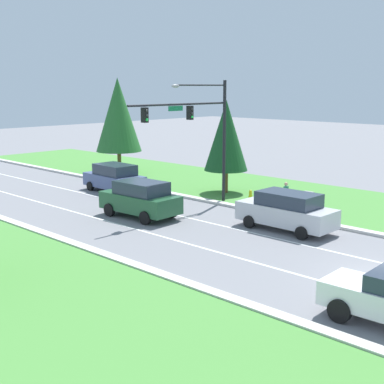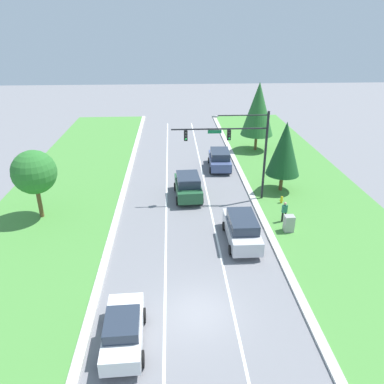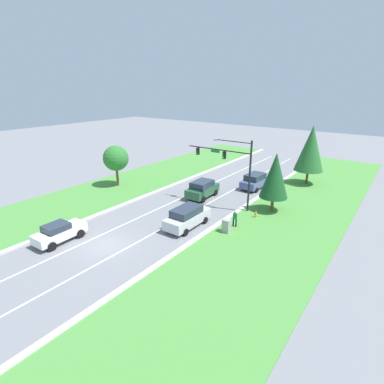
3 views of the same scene
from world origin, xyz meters
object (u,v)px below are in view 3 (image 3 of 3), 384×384
oak_near_left_tree (116,158)px  silver_suv (187,217)px  conifer_far_right_tree (275,176)px  slate_blue_suv (255,181)px  pedestrian (235,218)px  conifer_near_right_tree (311,148)px  fire_hydrant (256,215)px  white_sedan (59,232)px  forest_suv (202,189)px  utility_cabinet (226,226)px  traffic_signal_mast (231,162)px

oak_near_left_tree → silver_suv: bearing=-16.3°
conifer_far_right_tree → slate_blue_suv: bearing=128.4°
pedestrian → oak_near_left_tree: bearing=-24.1°
conifer_near_right_tree → pedestrian: bearing=-95.0°
oak_near_left_tree → fire_hydrant: bearing=4.0°
white_sedan → oak_near_left_tree: bearing=118.8°
forest_suv → white_sedan: 16.63m
fire_hydrant → forest_suv: bearing=167.3°
slate_blue_suv → utility_cabinet: (3.38, -13.29, -0.33)m
oak_near_left_tree → conifer_far_right_tree: size_ratio=0.86×
traffic_signal_mast → conifer_near_right_tree: size_ratio=0.98×
utility_cabinet → pedestrian: pedestrian is taller
utility_cabinet → oak_near_left_tree: size_ratio=0.24×
silver_suv → pedestrian: bearing=34.7°
traffic_signal_mast → oak_near_left_tree: traffic_signal_mast is taller
conifer_near_right_tree → oak_near_left_tree: size_ratio=1.46×
forest_suv → fire_hydrant: 7.99m
traffic_signal_mast → conifer_far_right_tree: traffic_signal_mast is taller
traffic_signal_mast → utility_cabinet: size_ratio=5.97×
forest_suv → fire_hydrant: bearing=-15.4°
utility_cabinet → conifer_near_right_tree: bearing=85.2°
traffic_signal_mast → fire_hydrant: size_ratio=11.10×
utility_cabinet → traffic_signal_mast: bearing=117.4°
forest_suv → conifer_near_right_tree: (8.59, 12.63, 3.86)m
slate_blue_suv → conifer_near_right_tree: size_ratio=0.61×
fire_hydrant → oak_near_left_tree: bearing=-176.0°
traffic_signal_mast → slate_blue_suv: size_ratio=1.61×
slate_blue_suv → pedestrian: size_ratio=2.86×
forest_suv → utility_cabinet: forest_suv is taller
fire_hydrant → conifer_far_right_tree: (0.64, 2.64, 3.63)m
white_sedan → pedestrian: bearing=44.3°
traffic_signal_mast → oak_near_left_tree: bearing=-171.3°
slate_blue_suv → pedestrian: 12.33m
pedestrian → traffic_signal_mast: bearing=-73.2°
slate_blue_suv → utility_cabinet: size_ratio=3.72×
utility_cabinet → conifer_far_right_tree: 8.09m
oak_near_left_tree → pedestrian: bearing=-5.5°
conifer_near_right_tree → slate_blue_suv: bearing=-131.2°
traffic_signal_mast → white_sedan: (-7.83, -15.49, -4.20)m
white_sedan → silver_suv: (7.11, 8.75, 0.14)m
utility_cabinet → fire_hydrant: 4.68m
slate_blue_suv → oak_near_left_tree: oak_near_left_tree is taller
slate_blue_suv → oak_near_left_tree: bearing=-144.1°
oak_near_left_tree → white_sedan: bearing=-59.2°
traffic_signal_mast → silver_suv: 7.90m
conifer_far_right_tree → conifer_near_right_tree: bearing=89.1°
pedestrian → conifer_near_right_tree: 18.04m
fire_hydrant → conifer_near_right_tree: 15.11m
oak_near_left_tree → conifer_far_right_tree: conifer_far_right_tree is taller
slate_blue_suv → silver_suv: 14.39m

